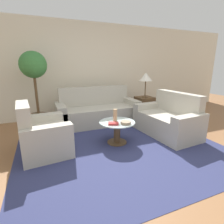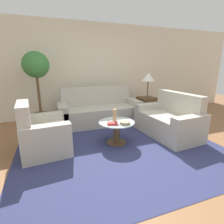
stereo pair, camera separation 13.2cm
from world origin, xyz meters
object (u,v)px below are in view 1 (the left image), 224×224
(coffee_table, at_px, (117,129))
(bowl, at_px, (126,123))
(sofa_main, at_px, (97,112))
(armchair, at_px, (41,137))
(book_stack, at_px, (113,124))
(loveseat, at_px, (168,121))
(table_lamp, at_px, (146,77))
(potted_plant, at_px, (34,76))
(vase, at_px, (115,115))

(coffee_table, height_order, bowl, bowl)
(sofa_main, bearing_deg, armchair, -139.03)
(coffee_table, bearing_deg, bowl, -62.30)
(book_stack, bearing_deg, loveseat, 27.83)
(armchair, xyz_separation_m, loveseat, (2.55, -0.11, 0.00))
(table_lamp, bearing_deg, sofa_main, -179.38)
(loveseat, bearing_deg, book_stack, -88.61)
(loveseat, bearing_deg, armchair, -96.83)
(loveseat, bearing_deg, coffee_table, -93.67)
(table_lamp, height_order, book_stack, table_lamp)
(sofa_main, relative_size, coffee_table, 3.00)
(coffee_table, bearing_deg, table_lamp, 42.45)
(sofa_main, bearing_deg, potted_plant, 170.47)
(table_lamp, bearing_deg, bowl, -132.11)
(sofa_main, xyz_separation_m, bowl, (0.06, -1.48, 0.15))
(loveseat, distance_m, book_stack, 1.36)
(vase, bearing_deg, potted_plant, 131.25)
(bowl, bearing_deg, loveseat, 9.51)
(sofa_main, height_order, coffee_table, sofa_main)
(sofa_main, height_order, loveseat, sofa_main)
(bowl, bearing_deg, book_stack, 165.69)
(armchair, bearing_deg, loveseat, -97.83)
(armchair, xyz_separation_m, potted_plant, (-0.04, 1.41, 0.93))
(loveseat, height_order, bowl, loveseat)
(bowl, bearing_deg, table_lamp, 47.89)
(loveseat, relative_size, vase, 6.01)
(sofa_main, relative_size, loveseat, 1.40)
(loveseat, height_order, coffee_table, loveseat)
(vase, xyz_separation_m, book_stack, (-0.09, -0.14, -0.10))
(table_lamp, distance_m, bowl, 2.13)
(coffee_table, xyz_separation_m, table_lamp, (1.45, 1.32, 0.85))
(armchair, bearing_deg, sofa_main, -54.31)
(sofa_main, height_order, table_lamp, table_lamp)
(bowl, relative_size, book_stack, 0.88)
(coffee_table, relative_size, potted_plant, 0.39)
(sofa_main, height_order, book_stack, sofa_main)
(table_lamp, distance_m, book_stack, 2.24)
(vase, bearing_deg, sofa_main, 87.32)
(armchair, relative_size, book_stack, 4.67)
(table_lamp, relative_size, book_stack, 3.20)
(table_lamp, xyz_separation_m, book_stack, (-1.57, -1.44, -0.68))
(coffee_table, relative_size, bowl, 3.65)
(book_stack, bearing_deg, table_lamp, 64.73)
(armchair, distance_m, book_stack, 1.24)
(sofa_main, distance_m, book_stack, 1.44)
(armchair, relative_size, vase, 4.09)
(coffee_table, xyz_separation_m, book_stack, (-0.12, -0.12, 0.17))
(sofa_main, height_order, armchair, sofa_main)
(loveseat, relative_size, coffee_table, 2.14)
(potted_plant, bearing_deg, table_lamp, -4.45)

